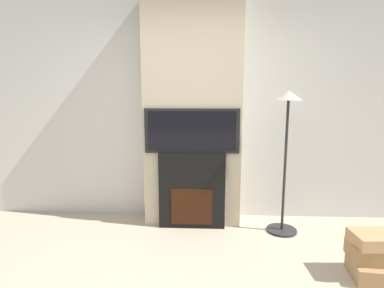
# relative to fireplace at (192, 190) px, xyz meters

# --- Properties ---
(wall_back) EXTENTS (6.00, 0.06, 2.70)m
(wall_back) POSITION_rel_fireplace_xyz_m (0.00, 0.37, 0.91)
(wall_back) COLOR silver
(wall_back) RESTS_ON ground_plane
(chimney_breast) EXTENTS (1.12, 0.34, 2.70)m
(chimney_breast) POSITION_rel_fireplace_xyz_m (0.00, 0.17, 0.91)
(chimney_breast) COLOR beige
(chimney_breast) RESTS_ON ground_plane
(fireplace) EXTENTS (0.76, 0.15, 0.88)m
(fireplace) POSITION_rel_fireplace_xyz_m (0.00, 0.00, 0.00)
(fireplace) COLOR black
(fireplace) RESTS_ON ground_plane
(television) EXTENTS (1.06, 0.07, 0.50)m
(television) POSITION_rel_fireplace_xyz_m (0.00, -0.00, 0.70)
(television) COLOR black
(television) RESTS_ON fireplace
(floor_lamp) EXTENTS (0.33, 0.33, 1.58)m
(floor_lamp) POSITION_rel_fireplace_xyz_m (1.03, -0.09, 0.68)
(floor_lamp) COLOR #262628
(floor_lamp) RESTS_ON ground_plane
(box_stack) EXTENTS (0.43, 0.38, 0.39)m
(box_stack) POSITION_rel_fireplace_xyz_m (1.58, -0.93, -0.26)
(box_stack) COLOR tan
(box_stack) RESTS_ON ground_plane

